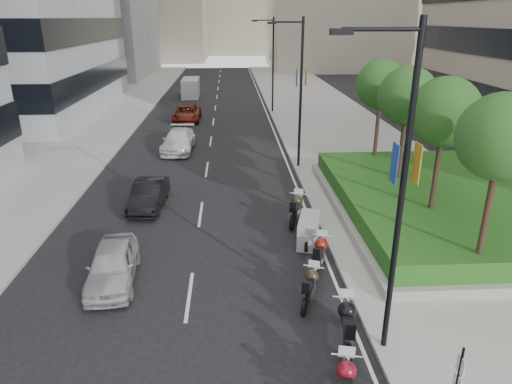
{
  "coord_description": "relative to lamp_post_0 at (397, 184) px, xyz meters",
  "views": [
    {
      "loc": [
        0.02,
        -9.44,
        8.94
      ],
      "look_at": [
        1.07,
        8.63,
        2.0
      ],
      "focal_mm": 32.0,
      "sensor_mm": 36.0,
      "label": 1
    }
  ],
  "objects": [
    {
      "name": "car_a",
      "position": [
        -8.42,
        4.1,
        -4.38
      ],
      "size": [
        1.97,
        4.17,
        1.38
      ],
      "primitive_type": "imported",
      "rotation": [
        0.0,
        0.0,
        0.09
      ],
      "color": "#ADADAF",
      "rests_on": "ground"
    },
    {
      "name": "motorcycle_3",
      "position": [
        -1.57,
        2.49,
        -4.5
      ],
      "size": [
        0.99,
        2.02,
        1.06
      ],
      "rotation": [
        0.0,
        0.0,
        1.19
      ],
      "color": "black",
      "rests_on": "ground"
    },
    {
      "name": "lane_edge",
      "position": [
        -0.44,
        29.0,
        -5.06
      ],
      "size": [
        0.12,
        100.0,
        0.01
      ],
      "primitive_type": "cube",
      "color": "silver",
      "rests_on": "ground"
    },
    {
      "name": "sidewalk_right",
      "position": [
        4.86,
        29.0,
        -4.99
      ],
      "size": [
        10.0,
        100.0,
        0.15
      ],
      "primitive_type": "cube",
      "color": "#9E9B93",
      "rests_on": "ground"
    },
    {
      "name": "car_d",
      "position": [
        -8.04,
        31.47,
        -4.36
      ],
      "size": [
        2.42,
        5.12,
        1.41
      ],
      "primitive_type": "imported",
      "rotation": [
        0.0,
        0.0,
        -0.02
      ],
      "color": "#5C140A",
      "rests_on": "ground"
    },
    {
      "name": "motorcycle_6",
      "position": [
        -1.14,
        8.89,
        -4.42
      ],
      "size": [
        1.02,
        2.33,
        1.2
      ],
      "rotation": [
        0.0,
        0.0,
        1.25
      ],
      "color": "black",
      "rests_on": "ground"
    },
    {
      "name": "hedge",
      "position": [
        5.86,
        9.0,
        -4.12
      ],
      "size": [
        9.4,
        13.4,
        0.8
      ],
      "primitive_type": "cube",
      "color": "#164A15",
      "rests_on": "planter"
    },
    {
      "name": "ground",
      "position": [
        -4.14,
        -1.0,
        -5.07
      ],
      "size": [
        160.0,
        160.0,
        0.0
      ],
      "primitive_type": "plane",
      "color": "black",
      "rests_on": "ground"
    },
    {
      "name": "lamp_post_1",
      "position": [
        0.0,
        17.0,
        0.0
      ],
      "size": [
        2.34,
        0.45,
        9.0
      ],
      "color": "black",
      "rests_on": "ground"
    },
    {
      "name": "motorcycle_4",
      "position": [
        -0.85,
        4.63,
        -4.46
      ],
      "size": [
        1.01,
        2.17,
        1.13
      ],
      "rotation": [
        0.0,
        0.0,
        1.21
      ],
      "color": "black",
      "rests_on": "ground"
    },
    {
      "name": "tree_2",
      "position": [
        4.36,
        11.0,
        0.36
      ],
      "size": [
        2.8,
        2.8,
        6.3
      ],
      "color": "#332319",
      "rests_on": "planter"
    },
    {
      "name": "motorcycle_2",
      "position": [
        -0.88,
        0.28,
        -4.4
      ],
      "size": [
        0.83,
        2.47,
        1.24
      ],
      "rotation": [
        0.0,
        0.0,
        1.4
      ],
      "color": "black",
      "rests_on": "ground"
    },
    {
      "name": "tree_1",
      "position": [
        4.36,
        7.0,
        0.36
      ],
      "size": [
        2.8,
        2.8,
        6.3
      ],
      "color": "#332319",
      "rests_on": "planter"
    },
    {
      "name": "sidewalk_left",
      "position": [
        -16.14,
        29.0,
        -4.99
      ],
      "size": [
        8.0,
        100.0,
        0.15
      ],
      "primitive_type": "cube",
      "color": "#9E9B93",
      "rests_on": "ground"
    },
    {
      "name": "lamp_post_0",
      "position": [
        0.0,
        0.0,
        0.0
      ],
      "size": [
        2.34,
        0.45,
        9.0
      ],
      "color": "black",
      "rests_on": "ground"
    },
    {
      "name": "planter",
      "position": [
        5.86,
        9.0,
        -4.72
      ],
      "size": [
        10.0,
        14.0,
        0.4
      ],
      "primitive_type": "cube",
      "color": "gray",
      "rests_on": "sidewalk_right"
    },
    {
      "name": "lane_centre",
      "position": [
        -5.64,
        29.0,
        -5.06
      ],
      "size": [
        0.12,
        100.0,
        0.01
      ],
      "primitive_type": "cube",
      "color": "silver",
      "rests_on": "ground"
    },
    {
      "name": "lamp_post_2",
      "position": [
        0.0,
        35.0,
        0.0
      ],
      "size": [
        2.34,
        0.45,
        9.0
      ],
      "color": "black",
      "rests_on": "ground"
    },
    {
      "name": "tree_0",
      "position": [
        4.36,
        3.0,
        0.36
      ],
      "size": [
        2.8,
        2.8,
        6.3
      ],
      "color": "#332319",
      "rests_on": "planter"
    },
    {
      "name": "car_b",
      "position": [
        -8.26,
        11.07,
        -4.39
      ],
      "size": [
        1.62,
        4.14,
        1.34
      ],
      "primitive_type": "imported",
      "rotation": [
        0.0,
        0.0,
        -0.05
      ],
      "color": "black",
      "rests_on": "ground"
    },
    {
      "name": "tree_3",
      "position": [
        4.36,
        15.0,
        0.36
      ],
      "size": [
        2.8,
        2.8,
        6.3
      ],
      "color": "#332319",
      "rests_on": "planter"
    },
    {
      "name": "motorcycle_5",
      "position": [
        -0.92,
        6.69,
        -4.48
      ],
      "size": [
        1.25,
        2.08,
        1.18
      ],
      "rotation": [
        0.0,
        0.0,
        1.32
      ],
      "color": "black",
      "rests_on": "ground"
    },
    {
      "name": "delivery_van",
      "position": [
        -8.72,
        45.1,
        -4.07
      ],
      "size": [
        2.01,
        5.13,
        2.14
      ],
      "rotation": [
        0.0,
        0.0,
        0.01
      ],
      "color": "silver",
      "rests_on": "ground"
    },
    {
      "name": "car_c",
      "position": [
        -7.82,
        21.47,
        -4.33
      ],
      "size": [
        2.28,
        5.16,
        1.47
      ],
      "primitive_type": "imported",
      "rotation": [
        0.0,
        0.0,
        -0.04
      ],
      "color": "silver",
      "rests_on": "ground"
    }
  ]
}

